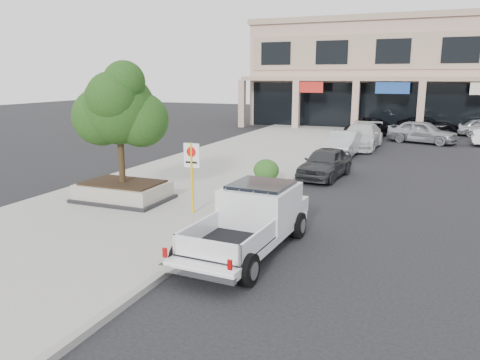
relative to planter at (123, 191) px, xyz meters
name	(u,v)px	position (x,y,z in m)	size (l,w,h in m)	color
ground	(277,236)	(6.18, -1.25, -0.48)	(120.00, 120.00, 0.00)	black
sidewalk	(201,178)	(0.68, 4.75, -0.40)	(8.00, 52.00, 0.15)	gray
curb	(285,185)	(4.63, 4.75, -0.40)	(0.20, 52.00, 0.15)	gray
planter	(123,191)	(0.00, 0.00, 0.00)	(3.20, 2.20, 0.68)	black
planter_tree	(125,109)	(0.13, 0.15, 2.94)	(2.90, 2.55, 4.00)	black
no_parking_sign	(192,168)	(3.07, -0.49, 1.16)	(0.55, 0.09, 2.30)	yellow
hedge	(266,170)	(3.72, 4.91, 0.14)	(1.10, 0.99, 0.94)	#154B18
pickup_truck	(246,222)	(5.83, -2.76, 0.36)	(1.97, 5.33, 1.68)	white
curb_car_a	(325,163)	(5.75, 7.19, 0.21)	(1.62, 4.02, 1.37)	#292B2E
curb_car_b	(343,144)	(5.45, 13.37, 0.24)	(1.51, 4.32, 1.42)	#A7ABAF
curb_car_c	(361,136)	(5.98, 16.77, 0.31)	(2.20, 5.40, 1.57)	silver
curb_car_d	(367,128)	(5.65, 22.12, 0.27)	(2.46, 5.34, 1.48)	black
lot_car_a	(422,132)	(9.52, 20.85, 0.30)	(1.84, 4.58, 1.56)	#9C9FA4
lot_car_d	(428,126)	(9.79, 26.67, 0.19)	(2.19, 4.75, 1.32)	black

